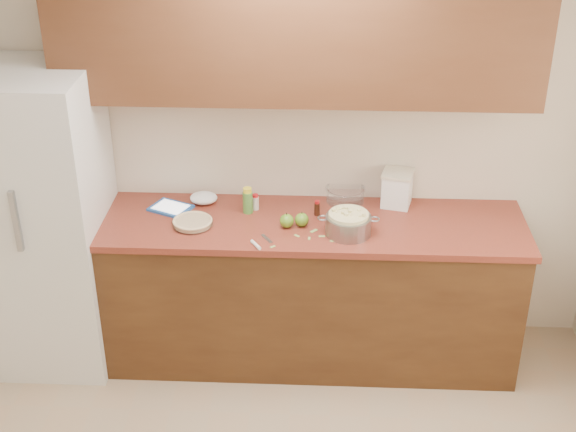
{
  "coord_description": "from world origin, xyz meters",
  "views": [
    {
      "loc": [
        0.15,
        -2.52,
        3.1
      ],
      "look_at": [
        -0.03,
        1.43,
        0.98
      ],
      "focal_mm": 50.0,
      "sensor_mm": 36.0,
      "label": 1
    }
  ],
  "objects_px": {
    "pie": "(193,222)",
    "flour_canister": "(397,188)",
    "tablet": "(171,208)",
    "colander": "(348,224)"
  },
  "relations": [
    {
      "from": "colander",
      "to": "flour_canister",
      "type": "relative_size",
      "value": 1.61
    },
    {
      "from": "pie",
      "to": "tablet",
      "type": "height_order",
      "value": "pie"
    },
    {
      "from": "flour_canister",
      "to": "pie",
      "type": "bearing_deg",
      "value": -165.09
    },
    {
      "from": "flour_canister",
      "to": "tablet",
      "type": "distance_m",
      "value": 1.33
    },
    {
      "from": "pie",
      "to": "flour_canister",
      "type": "distance_m",
      "value": 1.21
    },
    {
      "from": "colander",
      "to": "flour_canister",
      "type": "xyz_separation_m",
      "value": [
        0.29,
        0.36,
        0.05
      ]
    },
    {
      "from": "pie",
      "to": "tablet",
      "type": "relative_size",
      "value": 0.84
    },
    {
      "from": "tablet",
      "to": "pie",
      "type": "bearing_deg",
      "value": -24.84
    },
    {
      "from": "tablet",
      "to": "flour_canister",
      "type": "bearing_deg",
      "value": 30.3
    },
    {
      "from": "pie",
      "to": "flour_canister",
      "type": "bearing_deg",
      "value": 14.91
    }
  ]
}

